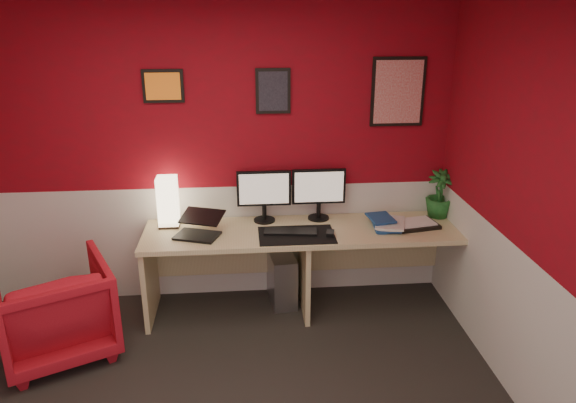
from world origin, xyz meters
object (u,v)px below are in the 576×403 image
(shoji_lamp, at_px, (168,203))
(armchair, at_px, (55,310))
(potted_plant, at_px, (440,194))
(desk, at_px, (304,270))
(zen_tray, at_px, (415,224))
(laptop, at_px, (196,224))
(monitor_right, at_px, (319,186))
(pc_tower, at_px, (282,277))
(monitor_left, at_px, (264,188))

(shoji_lamp, xyz_separation_m, armchair, (-0.78, -0.64, -0.57))
(shoji_lamp, bearing_deg, armchair, -140.91)
(shoji_lamp, height_order, potted_plant, potted_plant)
(desk, relative_size, zen_tray, 7.43)
(desk, height_order, armchair, desk)
(shoji_lamp, xyz_separation_m, zen_tray, (2.02, -0.18, -0.18))
(desk, height_order, laptop, laptop)
(shoji_lamp, xyz_separation_m, monitor_right, (1.25, 0.05, 0.09))
(potted_plant, height_order, pc_tower, potted_plant)
(monitor_right, height_order, zen_tray, monitor_right)
(laptop, bearing_deg, armchair, -139.56)
(zen_tray, bearing_deg, potted_plant, 37.27)
(monitor_left, height_order, pc_tower, monitor_left)
(laptop, bearing_deg, monitor_left, 47.49)
(monitor_left, xyz_separation_m, armchair, (-1.57, -0.68, -0.66))
(shoji_lamp, height_order, zen_tray, shoji_lamp)
(shoji_lamp, bearing_deg, desk, -9.05)
(laptop, height_order, armchair, laptop)
(monitor_left, distance_m, zen_tray, 1.28)
(potted_plant, height_order, armchair, potted_plant)
(desk, bearing_deg, pc_tower, 138.42)
(monitor_right, distance_m, potted_plant, 1.04)
(laptop, distance_m, potted_plant, 2.06)
(pc_tower, xyz_separation_m, armchair, (-1.71, -0.62, 0.13))
(pc_tower, relative_size, armchair, 0.57)
(pc_tower, bearing_deg, potted_plant, -4.69)
(monitor_left, distance_m, potted_plant, 1.50)
(laptop, height_order, pc_tower, laptop)
(desk, height_order, zen_tray, zen_tray)
(desk, xyz_separation_m, pc_tower, (-0.18, 0.16, -0.14))
(shoji_lamp, height_order, armchair, shoji_lamp)
(desk, xyz_separation_m, monitor_left, (-0.32, 0.21, 0.66))
(zen_tray, height_order, armchair, zen_tray)
(armchair, bearing_deg, pc_tower, 174.50)
(monitor_right, xyz_separation_m, pc_tower, (-0.32, -0.07, -0.80))
(monitor_left, xyz_separation_m, potted_plant, (1.49, -0.02, -0.09))
(desk, height_order, shoji_lamp, shoji_lamp)
(shoji_lamp, bearing_deg, pc_tower, -1.10)
(potted_plant, bearing_deg, desk, -170.82)
(pc_tower, bearing_deg, laptop, -167.46)
(laptop, xyz_separation_m, pc_tower, (0.68, 0.23, -0.61))
(shoji_lamp, height_order, pc_tower, shoji_lamp)
(desk, height_order, potted_plant, potted_plant)
(shoji_lamp, xyz_separation_m, pc_tower, (0.92, -0.02, -0.70))
(potted_plant, bearing_deg, laptop, -172.66)
(shoji_lamp, xyz_separation_m, laptop, (0.24, -0.25, -0.09))
(monitor_left, bearing_deg, monitor_right, 1.45)
(desk, distance_m, pc_tower, 0.28)
(monitor_left, xyz_separation_m, zen_tray, (1.23, -0.22, -0.28))
(laptop, distance_m, monitor_left, 0.64)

